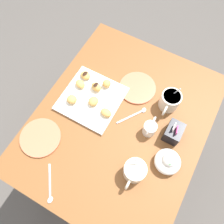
# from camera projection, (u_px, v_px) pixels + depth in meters

# --- Properties ---
(ground_plane) EXTENTS (8.00, 8.00, 0.00)m
(ground_plane) POSITION_uv_depth(u_px,v_px,m) (117.00, 156.00, 1.76)
(ground_plane) COLOR #514C47
(dining_table) EXTENTS (0.98, 0.79, 0.73)m
(dining_table) POSITION_uv_depth(u_px,v_px,m) (120.00, 130.00, 1.22)
(dining_table) COLOR brown
(dining_table) RESTS_ON ground_plane
(pastry_plate_square) EXTENTS (0.28, 0.28, 0.02)m
(pastry_plate_square) POSITION_uv_depth(u_px,v_px,m) (92.00, 99.00, 1.13)
(pastry_plate_square) COLOR white
(pastry_plate_square) RESTS_ON dining_table
(coffee_mug_cream_left) EXTENTS (0.13, 0.09, 0.15)m
(coffee_mug_cream_left) POSITION_uv_depth(u_px,v_px,m) (170.00, 101.00, 1.08)
(coffee_mug_cream_left) COLOR silver
(coffee_mug_cream_left) RESTS_ON dining_table
(coffee_mug_cream_right) EXTENTS (0.13, 0.09, 0.13)m
(coffee_mug_cream_right) POSITION_uv_depth(u_px,v_px,m) (135.00, 171.00, 0.95)
(coffee_mug_cream_right) COLOR silver
(coffee_mug_cream_right) RESTS_ON dining_table
(cream_pitcher_white) EXTENTS (0.10, 0.06, 0.07)m
(cream_pitcher_white) POSITION_uv_depth(u_px,v_px,m) (150.00, 128.00, 1.04)
(cream_pitcher_white) COLOR white
(cream_pitcher_white) RESTS_ON dining_table
(sugar_caddy) EXTENTS (0.09, 0.07, 0.11)m
(sugar_caddy) POSITION_uv_depth(u_px,v_px,m) (173.00, 132.00, 1.03)
(sugar_caddy) COLOR black
(sugar_caddy) RESTS_ON dining_table
(ice_cream_bowl) EXTENTS (0.12, 0.12, 0.09)m
(ice_cream_bowl) POSITION_uv_depth(u_px,v_px,m) (168.00, 161.00, 0.98)
(ice_cream_bowl) COLOR white
(ice_cream_bowl) RESTS_ON dining_table
(saucer_coral_left) EXTENTS (0.19, 0.19, 0.01)m
(saucer_coral_left) POSITION_uv_depth(u_px,v_px,m) (40.00, 138.00, 1.05)
(saucer_coral_left) COLOR #E5704C
(saucer_coral_left) RESTS_ON dining_table
(saucer_coral_right) EXTENTS (0.19, 0.19, 0.01)m
(saucer_coral_right) POSITION_uv_depth(u_px,v_px,m) (137.00, 88.00, 1.16)
(saucer_coral_right) COLOR #E5704C
(saucer_coral_right) RESTS_ON dining_table
(loose_spoon_near_saucer) EXTENTS (0.14, 0.10, 0.01)m
(loose_spoon_near_saucer) POSITION_uv_depth(u_px,v_px,m) (50.00, 188.00, 0.97)
(loose_spoon_near_saucer) COLOR silver
(loose_spoon_near_saucer) RESTS_ON dining_table
(loose_spoon_by_plate) EXTENTS (0.14, 0.10, 0.01)m
(loose_spoon_by_plate) POSITION_uv_depth(u_px,v_px,m) (135.00, 114.00, 1.10)
(loose_spoon_by_plate) COLOR silver
(loose_spoon_by_plate) RESTS_ON dining_table
(beignet_0) EXTENTS (0.06, 0.06, 0.03)m
(beignet_0) POSITION_uv_depth(u_px,v_px,m) (80.00, 84.00, 1.14)
(beignet_0) COLOR #DBA351
(beignet_0) RESTS_ON pastry_plate_square
(beignet_1) EXTENTS (0.05, 0.05, 0.04)m
(beignet_1) POSITION_uv_depth(u_px,v_px,m) (93.00, 101.00, 1.10)
(beignet_1) COLOR #DBA351
(beignet_1) RESTS_ON pastry_plate_square
(beignet_2) EXTENTS (0.05, 0.06, 0.03)m
(beignet_2) POSITION_uv_depth(u_px,v_px,m) (85.00, 75.00, 1.16)
(beignet_2) COLOR #DBA351
(beignet_2) RESTS_ON pastry_plate_square
(chocolate_drizzle_2) EXTENTS (0.03, 0.03, 0.00)m
(chocolate_drizzle_2) POSITION_uv_depth(u_px,v_px,m) (85.00, 74.00, 1.14)
(chocolate_drizzle_2) COLOR black
(chocolate_drizzle_2) RESTS_ON beignet_2
(beignet_3) EXTENTS (0.05, 0.06, 0.03)m
(beignet_3) POSITION_uv_depth(u_px,v_px,m) (106.00, 113.00, 1.07)
(beignet_3) COLOR #DBA351
(beignet_3) RESTS_ON pastry_plate_square
(beignet_4) EXTENTS (0.04, 0.04, 0.04)m
(beignet_4) POSITION_uv_depth(u_px,v_px,m) (107.00, 84.00, 1.13)
(beignet_4) COLOR #DBA351
(beignet_4) RESTS_ON pastry_plate_square
(beignet_5) EXTENTS (0.06, 0.06, 0.04)m
(beignet_5) POSITION_uv_depth(u_px,v_px,m) (72.00, 99.00, 1.10)
(beignet_5) COLOR #DBA351
(beignet_5) RESTS_ON pastry_plate_square
(beignet_6) EXTENTS (0.05, 0.06, 0.04)m
(beignet_6) POSITION_uv_depth(u_px,v_px,m) (96.00, 87.00, 1.13)
(beignet_6) COLOR #DBA351
(beignet_6) RESTS_ON pastry_plate_square
(chocolate_drizzle_6) EXTENTS (0.03, 0.03, 0.00)m
(chocolate_drizzle_6) POSITION_uv_depth(u_px,v_px,m) (96.00, 85.00, 1.11)
(chocolate_drizzle_6) COLOR black
(chocolate_drizzle_6) RESTS_ON beignet_6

